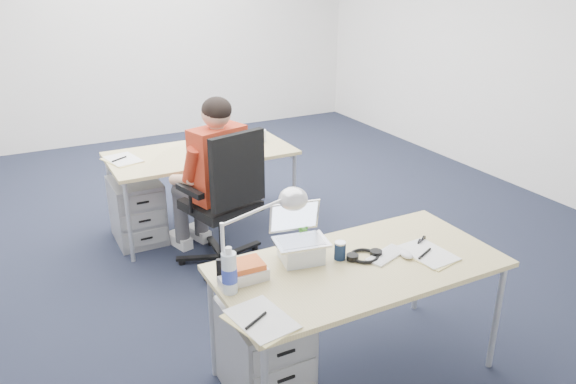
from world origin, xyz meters
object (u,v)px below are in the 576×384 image
Objects in this scene: book_stack at (246,270)px; desk_far at (201,157)px; desk_near at (359,271)px; seated_person at (209,179)px; sunglasses at (422,241)px; desk_lamp at (251,239)px; silver_laptop at (301,235)px; computer_mouse at (406,255)px; can_koozie at (340,250)px; cordless_phone at (220,270)px; headphones at (364,255)px; drawer_pedestal_far at (137,210)px; far_cup at (262,136)px; dark_laptop at (217,142)px; office_chair at (224,228)px; wireless_keyboard at (386,255)px; water_bottle at (229,270)px; bear_figurine at (303,237)px; drawer_pedestal_near at (264,351)px.

desk_far is at bearing 76.70° from book_stack.
seated_person reaches higher than desk_near.
sunglasses is 1.11m from desk_lamp.
computer_mouse is (0.54, -0.25, -0.14)m from silver_laptop.
silver_laptop is at bearing 155.77° from can_koozie.
cordless_phone is 0.26× the size of desk_lamp.
headphones is 1.04× the size of book_stack.
computer_mouse is at bearing 2.07° from desk_lamp.
computer_mouse is 0.92m from book_stack.
drawer_pedestal_far is at bearing 117.99° from computer_mouse.
far_cup is (1.12, 2.19, 0.01)m from book_stack.
headphones is 0.67× the size of dark_laptop.
far_cup reaches higher than drawer_pedestal_far.
office_chair reaches higher than wireless_keyboard.
cordless_phone is at bearing -124.22° from seated_person.
can_koozie is 2.07m from dark_laptop.
can_koozie is at bearing -100.18° from seated_person.
water_bottle is at bearing 175.24° from desk_near.
desk_far is at bearing -177.13° from far_cup.
far_cup is at bearing 90.28° from computer_mouse.
desk_lamp is (-1.08, 0.06, 0.24)m from sunglasses.
desk_near is 16.51× the size of computer_mouse.
far_cup is at bearing 13.00° from dark_laptop.
book_stack reaches higher than desk_far.
headphones is (-0.12, 0.04, 0.01)m from wireless_keyboard.
drawer_pedestal_far is 2.16m from bear_figurine.
desk_far is at bearing 78.78° from drawer_pedestal_near.
silver_laptop reaches higher than can_koozie.
headphones reaches higher than sunglasses.
headphones is 0.36m from bear_figurine.
bear_figurine is 1.26× the size of far_cup.
wireless_keyboard is at bearing 163.25° from sunglasses.
book_stack is at bearing -117.13° from far_cup.
sunglasses is at bearing -62.78° from drawer_pedestal_far.
desk_near is at bearing -4.76° from water_bottle.
office_chair is at bearing 76.73° from drawer_pedestal_near.
desk_near is 15.05× the size of can_koozie.
computer_mouse is at bearing 11.52° from cordless_phone.
water_bottle is (-0.80, 0.02, 0.11)m from headphones.
desk_near is at bearing -137.85° from headphones.
dark_laptop reaches higher than bear_figurine.
headphones is 0.41m from sunglasses.
cordless_phone is at bearing 178.43° from headphones.
water_bottle is (-0.74, 0.06, 0.17)m from desk_near.
cordless_phone is at bearing 172.22° from computer_mouse.
sunglasses is 0.31× the size of dark_laptop.
desk_near is 5.17× the size of silver_laptop.
desk_lamp is 2.50m from far_cup.
drawer_pedestal_near is 5.67× the size of computer_mouse.
seated_person is 0.85m from drawer_pedestal_far.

